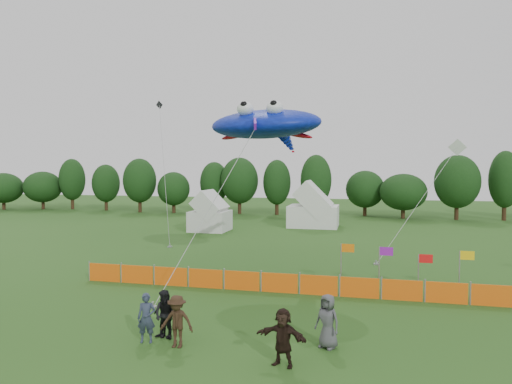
% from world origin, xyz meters
% --- Properties ---
extents(ground, '(160.00, 160.00, 0.00)m').
position_xyz_m(ground, '(0.00, 0.00, 0.00)').
color(ground, '#234C16').
rests_on(ground, ground).
extents(treeline, '(104.57, 8.78, 8.36)m').
position_xyz_m(treeline, '(1.61, 44.93, 4.18)').
color(treeline, '#382314').
rests_on(treeline, ground).
extents(tent_left, '(3.76, 3.76, 3.32)m').
position_xyz_m(tent_left, '(-10.04, 27.98, 1.67)').
color(tent_left, silver).
rests_on(tent_left, ground).
extents(tent_right, '(5.39, 4.31, 3.80)m').
position_xyz_m(tent_right, '(-0.17, 33.61, 1.92)').
color(tent_right, silver).
rests_on(tent_right, ground).
extents(barrier_fence, '(21.90, 0.06, 1.00)m').
position_xyz_m(barrier_fence, '(1.01, 6.91, 0.50)').
color(barrier_fence, '#EC5B0D').
rests_on(barrier_fence, ground).
extents(flag_row, '(6.73, 0.36, 2.27)m').
position_xyz_m(flag_row, '(7.11, 9.13, 1.44)').
color(flag_row, gray).
rests_on(flag_row, ground).
extents(spectator_a, '(0.75, 0.59, 1.81)m').
position_xyz_m(spectator_a, '(-2.50, -0.79, 0.91)').
color(spectator_a, '#2B3449').
rests_on(spectator_a, ground).
extents(spectator_b, '(0.97, 0.80, 1.83)m').
position_xyz_m(spectator_b, '(-1.98, -0.30, 0.91)').
color(spectator_b, black).
rests_on(spectator_b, ground).
extents(spectator_c, '(1.23, 0.73, 1.87)m').
position_xyz_m(spectator_c, '(-1.23, -0.95, 0.93)').
color(spectator_c, '#301F13').
rests_on(spectator_c, ground).
extents(spectator_d, '(1.04, 0.51, 1.72)m').
position_xyz_m(spectator_d, '(-2.02, -0.13, 0.86)').
color(spectator_d, black).
rests_on(spectator_d, ground).
extents(spectator_e, '(1.11, 0.97, 1.92)m').
position_xyz_m(spectator_e, '(3.98, 0.25, 0.96)').
color(spectator_e, '#47484C').
rests_on(spectator_e, ground).
extents(spectator_f, '(1.82, 0.96, 1.87)m').
position_xyz_m(spectator_f, '(2.70, -1.58, 0.94)').
color(spectator_f, black).
rests_on(spectator_f, ground).
extents(stingray_kite, '(7.59, 15.44, 10.04)m').
position_xyz_m(stingray_kite, '(-0.29, 10.11, 8.85)').
color(stingray_kite, '#0D24C1').
rests_on(stingray_kite, ground).
extents(small_kite_white, '(7.14, 8.45, 8.72)m').
position_xyz_m(small_kite_white, '(10.73, 21.08, 6.02)').
color(small_kite_white, white).
rests_on(small_kite_white, ground).
extents(small_kite_dark, '(5.86, 9.82, 13.26)m').
position_xyz_m(small_kite_dark, '(-13.02, 23.45, 7.33)').
color(small_kite_dark, black).
rests_on(small_kite_dark, ground).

